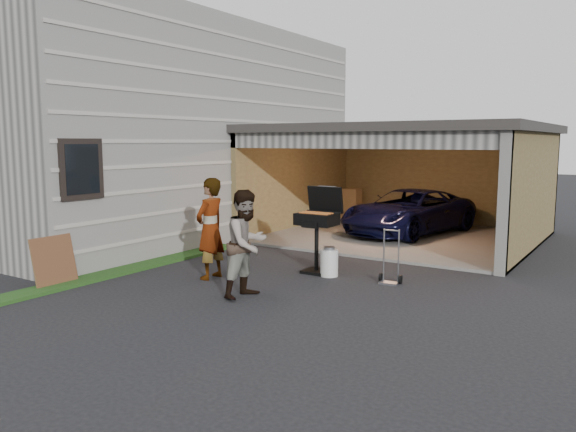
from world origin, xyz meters
name	(u,v)px	position (x,y,z in m)	size (l,w,h in m)	color
ground	(218,287)	(0.00, 0.00, 0.00)	(80.00, 80.00, 0.00)	black
house	(145,132)	(-6.00, 4.00, 2.75)	(7.00, 11.00, 5.50)	#474744
groundcover_strip	(85,280)	(-2.25, -1.00, 0.03)	(0.50, 8.00, 0.06)	#193814
garage	(408,166)	(0.76, 6.79, 1.87)	(6.80, 6.30, 2.90)	#605E59
minivan	(409,214)	(0.79, 6.90, 0.58)	(1.94, 4.21, 1.17)	black
woman	(210,229)	(-0.50, 0.41, 0.92)	(0.67, 0.44, 1.85)	#ACB9D9
man	(247,244)	(0.80, -0.20, 0.87)	(0.85, 0.66, 1.74)	#4D2A1E
bbq_grill	(318,222)	(0.90, 1.89, 0.97)	(0.74, 0.65, 1.64)	black
propane_tank	(329,263)	(1.23, 1.75, 0.25)	(0.33, 0.33, 0.50)	silver
plywood_panel	(54,261)	(-2.40, -1.50, 0.44)	(0.04, 0.79, 0.89)	#522C1C
hand_truck	(390,273)	(2.39, 1.87, 0.19)	(0.41, 0.32, 0.97)	gray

